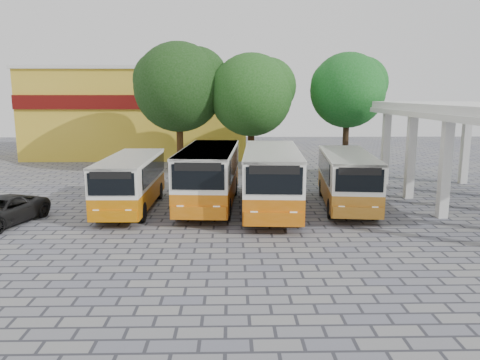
{
  "coord_description": "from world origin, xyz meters",
  "views": [
    {
      "loc": [
        -2.35,
        -19.91,
        5.9
      ],
      "look_at": [
        -1.87,
        3.9,
        1.5
      ],
      "focal_mm": 35.0,
      "sensor_mm": 36.0,
      "label": 1
    }
  ],
  "objects_px": {
    "bus_far_left": "(131,179)",
    "parked_car": "(2,211)",
    "bus_centre_left": "(209,173)",
    "bus_far_right": "(347,176)",
    "bus_centre_right": "(272,176)"
  },
  "relations": [
    {
      "from": "bus_centre_left",
      "to": "parked_car",
      "type": "height_order",
      "value": "bus_centre_left"
    },
    {
      "from": "bus_far_left",
      "to": "parked_car",
      "type": "bearing_deg",
      "value": -151.77
    },
    {
      "from": "bus_far_left",
      "to": "bus_far_right",
      "type": "distance_m",
      "value": 11.24
    },
    {
      "from": "bus_far_right",
      "to": "parked_car",
      "type": "distance_m",
      "value": 16.89
    },
    {
      "from": "bus_centre_left",
      "to": "bus_far_left",
      "type": "bearing_deg",
      "value": -167.17
    },
    {
      "from": "bus_centre_right",
      "to": "parked_car",
      "type": "bearing_deg",
      "value": -165.83
    },
    {
      "from": "bus_far_left",
      "to": "parked_car",
      "type": "height_order",
      "value": "bus_far_left"
    },
    {
      "from": "bus_far_left",
      "to": "bus_centre_right",
      "type": "relative_size",
      "value": 0.85
    },
    {
      "from": "bus_centre_right",
      "to": "bus_far_right",
      "type": "distance_m",
      "value": 4.13
    },
    {
      "from": "bus_far_left",
      "to": "parked_car",
      "type": "distance_m",
      "value": 6.08
    },
    {
      "from": "bus_far_right",
      "to": "parked_car",
      "type": "height_order",
      "value": "bus_far_right"
    },
    {
      "from": "bus_far_left",
      "to": "bus_centre_right",
      "type": "bearing_deg",
      "value": -2.92
    },
    {
      "from": "parked_car",
      "to": "bus_centre_right",
      "type": "bearing_deg",
      "value": 26.8
    },
    {
      "from": "bus_far_left",
      "to": "bus_centre_right",
      "type": "height_order",
      "value": "bus_centre_right"
    },
    {
      "from": "bus_centre_left",
      "to": "parked_car",
      "type": "xyz_separation_m",
      "value": [
        -9.32,
        -3.41,
        -1.16
      ]
    }
  ]
}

